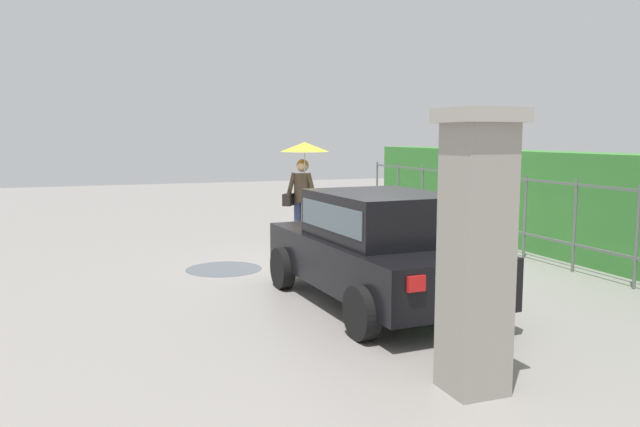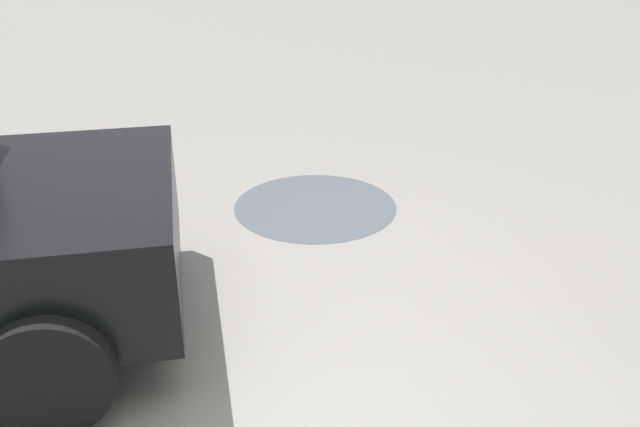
{
  "view_description": "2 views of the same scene",
  "coord_description": "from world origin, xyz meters",
  "views": [
    {
      "loc": [
        9.38,
        -4.21,
        2.19
      ],
      "look_at": [
        -0.23,
        -0.64,
        0.91
      ],
      "focal_mm": 35.02,
      "sensor_mm": 36.0,
      "label": 1
    },
    {
      "loc": [
        0.01,
        2.69,
        2.3
      ],
      "look_at": [
        -0.45,
        -0.42,
        0.79
      ],
      "focal_mm": 39.35,
      "sensor_mm": 36.0,
      "label": 2
    }
  ],
  "objects": [
    {
      "name": "fence_section",
      "position": [
        -0.33,
        3.09,
        0.83
      ],
      "size": [
        11.06,
        0.05,
        1.5
      ],
      "color": "#59605B",
      "rests_on": "ground"
    },
    {
      "name": "hedge_row",
      "position": [
        -0.33,
        4.0,
        0.95
      ],
      "size": [
        12.01,
        0.9,
        1.9
      ],
      "primitive_type": "cube",
      "color": "#387F33",
      "rests_on": "ground"
    },
    {
      "name": "car",
      "position": [
        2.19,
        -0.74,
        0.8
      ],
      "size": [
        3.81,
        2.01,
        1.48
      ],
      "rotation": [
        0.0,
        0.0,
        3.19
      ],
      "color": "black",
      "rests_on": "ground"
    },
    {
      "name": "ground_plane",
      "position": [
        0.0,
        0.0,
        0.0
      ],
      "size": [
        40.0,
        40.0,
        0.0
      ],
      "primitive_type": "plane",
      "color": "gray"
    },
    {
      "name": "gate_pillar",
      "position": [
        4.99,
        -1.17,
        1.24
      ],
      "size": [
        0.6,
        0.6,
        2.42
      ],
      "color": "gray",
      "rests_on": "ground"
    },
    {
      "name": "puddle_near",
      "position": [
        -0.68,
        -2.17,
        0.0
      ],
      "size": [
        1.26,
        1.26,
        0.0
      ],
      "primitive_type": "cylinder",
      "color": "#4C545B",
      "rests_on": "ground"
    },
    {
      "name": "pedestrian",
      "position": [
        -2.51,
        -0.15,
        1.52
      ],
      "size": [
        0.97,
        0.97,
        2.07
      ],
      "rotation": [
        0.0,
        0.0,
        -0.6
      ],
      "color": "#2D3856",
      "rests_on": "ground"
    }
  ]
}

